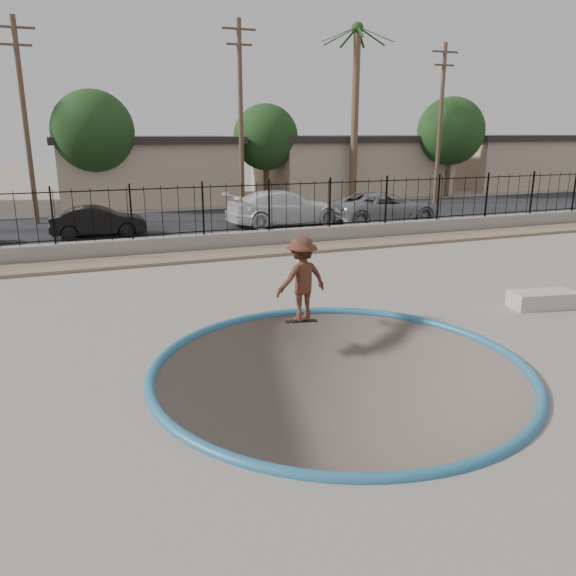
{
  "coord_description": "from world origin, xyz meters",
  "views": [
    {
      "loc": [
        -4.28,
        -9.57,
        4.22
      ],
      "look_at": [
        0.11,
        2.0,
        0.75
      ],
      "focal_mm": 35.0,
      "sensor_mm": 36.0,
      "label": 1
    }
  ],
  "objects_px": {
    "concrete_ledge": "(543,299)",
    "car_b": "(99,221)",
    "car_c": "(284,208)",
    "skater": "(302,283)",
    "skateboard": "(301,321)",
    "car_d": "(385,208)"
  },
  "relations": [
    {
      "from": "skateboard",
      "to": "car_d",
      "type": "distance_m",
      "value": 14.86
    },
    {
      "from": "skater",
      "to": "car_c",
      "type": "xyz_separation_m",
      "value": [
        4.42,
        12.98,
        -0.13
      ]
    },
    {
      "from": "car_b",
      "to": "car_d",
      "type": "height_order",
      "value": "car_d"
    },
    {
      "from": "skater",
      "to": "concrete_ledge",
      "type": "bearing_deg",
      "value": 161.35
    },
    {
      "from": "skater",
      "to": "car_b",
      "type": "height_order",
      "value": "skater"
    },
    {
      "from": "car_c",
      "to": "car_d",
      "type": "height_order",
      "value": "car_c"
    },
    {
      "from": "concrete_ledge",
      "to": "car_b",
      "type": "distance_m",
      "value": 16.99
    },
    {
      "from": "skater",
      "to": "concrete_ledge",
      "type": "xyz_separation_m",
      "value": [
        6.05,
        -0.98,
        -0.75
      ]
    },
    {
      "from": "skateboard",
      "to": "car_d",
      "type": "bearing_deg",
      "value": 64.47
    },
    {
      "from": "skater",
      "to": "car_d",
      "type": "distance_m",
      "value": 14.84
    },
    {
      "from": "concrete_ledge",
      "to": "car_b",
      "type": "bearing_deg",
      "value": 125.15
    },
    {
      "from": "concrete_ledge",
      "to": "car_b",
      "type": "relative_size",
      "value": 0.43
    },
    {
      "from": "concrete_ledge",
      "to": "car_b",
      "type": "xyz_separation_m",
      "value": [
        -9.78,
        13.89,
        0.45
      ]
    },
    {
      "from": "car_d",
      "to": "concrete_ledge",
      "type": "bearing_deg",
      "value": 167.38
    },
    {
      "from": "concrete_ledge",
      "to": "car_c",
      "type": "distance_m",
      "value": 14.07
    },
    {
      "from": "skateboard",
      "to": "car_b",
      "type": "xyz_separation_m",
      "value": [
        -3.73,
        12.91,
        0.6
      ]
    },
    {
      "from": "skateboard",
      "to": "car_c",
      "type": "bearing_deg",
      "value": 83.01
    },
    {
      "from": "skater",
      "to": "skateboard",
      "type": "bearing_deg",
      "value": 66.55
    },
    {
      "from": "skater",
      "to": "concrete_ledge",
      "type": "distance_m",
      "value": 6.18
    },
    {
      "from": "car_d",
      "to": "skateboard",
      "type": "bearing_deg",
      "value": 143.04
    },
    {
      "from": "skateboard",
      "to": "concrete_ledge",
      "type": "bearing_deg",
      "value": 2.58
    },
    {
      "from": "car_c",
      "to": "skater",
      "type": "bearing_deg",
      "value": 159.08
    }
  ]
}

